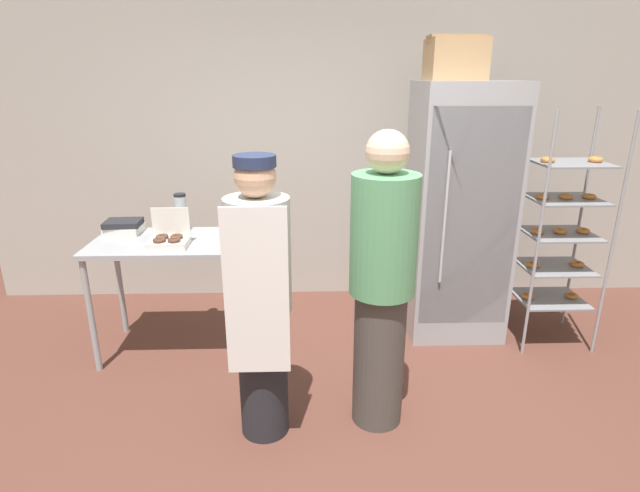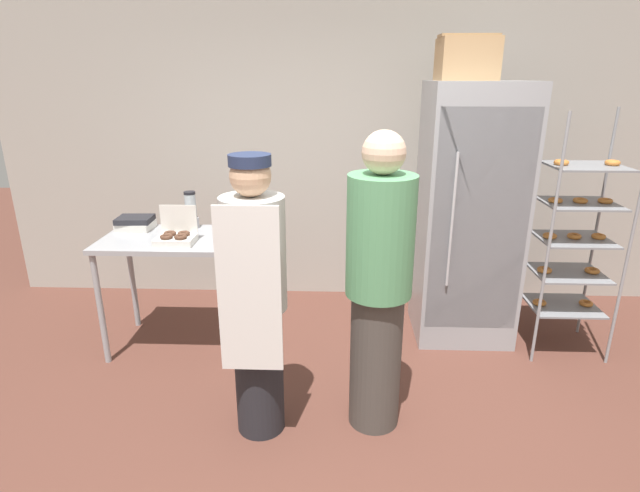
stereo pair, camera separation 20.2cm
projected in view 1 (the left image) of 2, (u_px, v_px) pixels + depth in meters
The scene contains 11 objects.
ground_plane at pixel (357, 465), 2.75m from camera, with size 14.00×14.00×0.00m, color brown.
back_wall at pixel (334, 152), 4.58m from camera, with size 6.40×0.12×2.75m, color #ADA89E.
refrigerator at pixel (458, 213), 3.95m from camera, with size 0.74×0.69×2.00m.
baking_rack at pixel (560, 233), 3.80m from camera, with size 0.57×0.49×1.82m.
prep_counter at pixel (167, 254), 3.68m from camera, with size 1.06×0.66×0.89m.
donut_box at pixel (169, 240), 3.49m from camera, with size 0.27×0.21×0.26m.
blender_pitcher at pixel (181, 214), 3.83m from camera, with size 0.11×0.11×0.29m.
binder_stack at pixel (124, 227), 3.79m from camera, with size 0.27×0.22×0.10m.
cardboard_storage_box at pixel (455, 59), 3.62m from camera, with size 0.41×0.36×0.31m.
person_baker at pixel (260, 299), 2.75m from camera, with size 0.35×0.37×1.66m.
person_customer at pixel (382, 284), 2.84m from camera, with size 0.38×0.38×1.77m.
Camera 1 is at (-0.28, -2.20, 2.03)m, focal length 28.00 mm.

